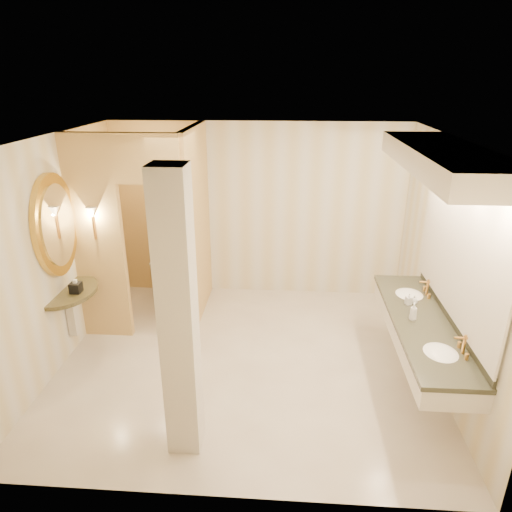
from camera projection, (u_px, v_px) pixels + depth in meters
The scene contains 16 objects.
floor at pixel (246, 360), 5.71m from camera, with size 4.50×4.50×0.00m, color silver.
ceiling at pixel (244, 139), 4.70m from camera, with size 4.50×4.50×0.00m, color white.
wall_back at pixel (257, 211), 7.06m from camera, with size 4.50×0.02×2.70m, color beige.
wall_front at pixel (220, 363), 3.35m from camera, with size 4.50×0.02×2.70m, color beige.
wall_left at pixel (55, 255), 5.35m from camera, with size 0.02×4.00×2.70m, color beige.
wall_right at pixel (447, 265), 5.06m from camera, with size 0.02×4.00×2.70m, color beige.
toilet_closet at pixel (169, 228), 6.16m from camera, with size 1.50×1.55×2.70m.
wall_sconce at pixel (92, 214), 5.59m from camera, with size 0.14×0.14×0.42m.
vanity at pixel (436, 255), 4.60m from camera, with size 0.75×2.47×2.09m.
console_shelf at pixel (60, 254), 5.40m from camera, with size 0.94×0.94×1.92m.
pillar at pixel (178, 320), 3.93m from camera, with size 0.30×0.30×2.70m, color beige.
tissue_box at pixel (76, 288), 5.48m from camera, with size 0.12×0.12×0.12m, color black.
toilet at pixel (170, 275), 7.13m from camera, with size 0.44×0.78×0.80m, color white.
soap_bottle_a at pixel (409, 299), 5.19m from camera, with size 0.06×0.06×0.14m, color beige.
soap_bottle_b at pixel (414, 300), 5.21m from camera, with size 0.08×0.08×0.10m, color silver.
soap_bottle_c at pixel (413, 312), 4.85m from camera, with size 0.08×0.08×0.20m, color #C6B28C.
Camera 1 is at (0.46, -4.80, 3.33)m, focal length 32.00 mm.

